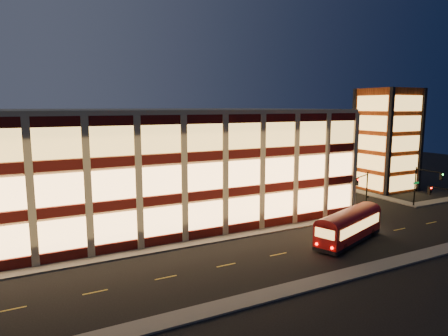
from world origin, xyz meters
TOP-DOWN VIEW (x-y plane):
  - ground at (0.00, 0.00)m, footprint 200.00×200.00m
  - sidewalk_office_south at (-3.00, 1.00)m, footprint 54.00×2.00m
  - sidewalk_office_east at (23.00, 17.00)m, footprint 2.00×30.00m
  - sidewalk_tower_south at (40.00, 1.00)m, footprint 14.00×2.00m
  - sidewalk_tower_west at (34.00, 17.00)m, footprint 2.00×30.00m
  - sidewalk_near at (0.00, -13.00)m, footprint 100.00×2.00m
  - office_building at (-2.91, 16.91)m, footprint 50.45×30.45m
  - stair_tower at (39.95, 11.95)m, footprint 8.60×8.60m
  - traffic_signal_far at (22.21, 0.24)m, footprint 3.79×1.87m
  - traffic_signal_right at (33.50, -0.62)m, footprint 1.20×4.37m
  - trolley_bus at (13.06, -6.50)m, footprint 11.02×6.11m

SIDE VIEW (x-z plane):
  - ground at x=0.00m, z-range 0.00..0.00m
  - sidewalk_office_south at x=-3.00m, z-range 0.00..0.15m
  - sidewalk_office_east at x=23.00m, z-range 0.00..0.15m
  - sidewalk_tower_south at x=40.00m, z-range 0.00..0.15m
  - sidewalk_tower_west at x=34.00m, z-range 0.00..0.15m
  - sidewalk_near at x=0.00m, z-range 0.00..0.15m
  - trolley_bus at x=13.06m, z-range 0.20..3.84m
  - traffic_signal_right at x=33.50m, z-range 1.10..7.10m
  - traffic_signal_far at x=22.21m, z-range 1.11..7.11m
  - office_building at x=-2.91m, z-range 0.00..14.50m
  - stair_tower at x=39.95m, z-range -0.01..17.99m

